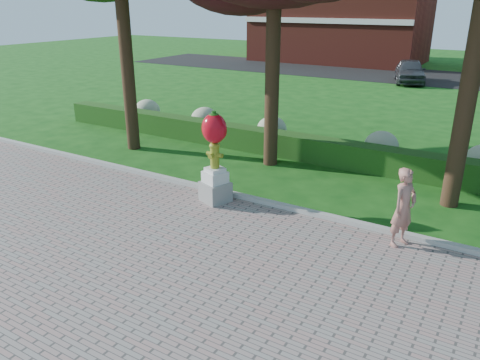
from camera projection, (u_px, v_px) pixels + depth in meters
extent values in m
plane|color=#134912|center=(220.00, 263.00, 9.44)|extent=(100.00, 100.00, 0.00)
cube|color=#ADADA5|center=(285.00, 207.00, 11.81)|extent=(40.00, 0.18, 0.15)
cube|color=#183F12|center=(341.00, 154.00, 14.89)|extent=(24.00, 0.70, 0.80)
ellipsoid|color=#A1AB82|center=(147.00, 111.00, 19.99)|extent=(1.10, 1.10, 0.99)
ellipsoid|color=#A1AB82|center=(205.00, 120.00, 18.54)|extent=(1.10, 1.10, 0.99)
ellipsoid|color=#A1AB82|center=(272.00, 130.00, 17.09)|extent=(1.10, 1.10, 0.99)
ellipsoid|color=#A1AB82|center=(381.00, 146.00, 15.15)|extent=(1.10, 1.10, 0.99)
cube|color=black|center=(447.00, 79.00, 31.81)|extent=(50.00, 8.00, 0.02)
cube|color=maroon|center=(340.00, 19.00, 40.19)|extent=(14.00, 8.00, 7.00)
cylinder|color=black|center=(126.00, 52.00, 15.62)|extent=(0.44, 0.44, 6.72)
cylinder|color=black|center=(272.00, 67.00, 14.10)|extent=(0.44, 0.44, 6.16)
cylinder|color=black|center=(474.00, 61.00, 10.84)|extent=(0.44, 0.44, 7.28)
cube|color=gray|center=(215.00, 191.00, 12.19)|extent=(0.83, 0.83, 0.52)
cube|color=silver|center=(215.00, 177.00, 12.05)|extent=(0.67, 0.67, 0.29)
cube|color=silver|center=(215.00, 170.00, 11.97)|extent=(0.54, 0.54, 0.10)
cylinder|color=olive|center=(215.00, 157.00, 11.85)|extent=(0.23, 0.23, 0.59)
ellipsoid|color=olive|center=(215.00, 146.00, 11.75)|extent=(0.27, 0.27, 0.19)
cylinder|color=olive|center=(209.00, 153.00, 11.91)|extent=(0.13, 0.11, 0.11)
cylinder|color=olive|center=(220.00, 156.00, 11.75)|extent=(0.13, 0.11, 0.11)
cylinder|color=olive|center=(211.00, 156.00, 11.70)|extent=(0.13, 0.13, 0.13)
cylinder|color=olive|center=(214.00, 143.00, 11.72)|extent=(0.08, 0.08, 0.05)
ellipsoid|color=red|center=(214.00, 128.00, 11.59)|extent=(0.66, 0.59, 0.76)
ellipsoid|color=red|center=(208.00, 128.00, 11.68)|extent=(0.32, 0.32, 0.48)
ellipsoid|color=red|center=(221.00, 130.00, 11.50)|extent=(0.32, 0.32, 0.48)
cylinder|color=#1A5212|center=(214.00, 113.00, 11.45)|extent=(0.10, 0.10, 0.13)
ellipsoid|color=#1A5212|center=(214.00, 115.00, 11.46)|extent=(0.25, 0.25, 0.08)
imported|color=#AB6F62|center=(404.00, 208.00, 9.78)|extent=(0.63, 0.74, 1.73)
imported|color=#393C40|center=(410.00, 71.00, 30.04)|extent=(2.86, 4.63, 1.47)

